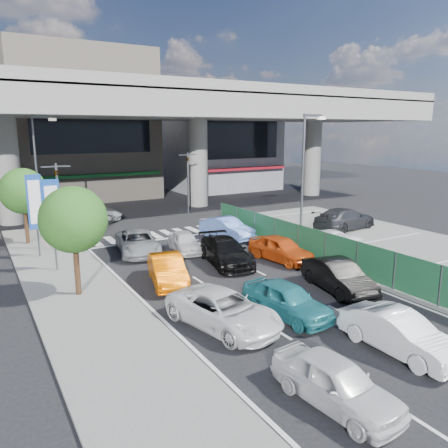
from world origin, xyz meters
TOP-DOWN VIEW (x-y plane):
  - ground at (0.00, 0.00)m, footprint 120.00×120.00m
  - parking_lot at (11.00, 2.00)m, footprint 12.00×28.00m
  - sidewalk_left at (-7.00, 4.00)m, footprint 4.00×30.00m
  - fence_run at (5.30, 1.00)m, footprint 0.16×22.00m
  - expressway at (0.00, 22.00)m, footprint 64.00×14.00m
  - building_center at (0.00, 32.97)m, footprint 14.00×10.90m
  - building_east at (16.00, 31.97)m, footprint 12.00×10.90m
  - traffic_light_left at (-6.20, 12.00)m, footprint 1.60×1.24m
  - traffic_light_right at (5.50, 19.00)m, footprint 1.60×1.24m
  - street_lamp_right at (7.17, 6.00)m, footprint 1.65×0.22m
  - street_lamp_left at (-6.33, 18.00)m, footprint 1.65×0.22m
  - signboard_near at (-7.20, 7.99)m, footprint 0.80×0.14m
  - signboard_far at (-7.60, 10.99)m, footprint 0.80×0.14m
  - tree_near at (-7.00, 4.00)m, footprint 2.80×2.80m
  - tree_far at (-7.80, 14.50)m, footprint 2.80×2.80m
  - van_white_back_left at (-2.90, -7.17)m, footprint 1.87×3.90m
  - hatch_white_back_mid at (0.84, -6.18)m, footprint 1.52×4.08m
  - sedan_white_mid_left at (-3.10, -1.72)m, footprint 3.21×5.11m
  - taxi_teal_mid at (-0.53, -2.13)m, footprint 2.06×4.12m
  - hatch_black_mid_right at (3.14, -1.17)m, footprint 2.22×4.39m
  - taxi_orange_left at (-3.04, 3.58)m, footprint 2.36×4.30m
  - sedan_black_mid at (0.85, 4.80)m, footprint 2.75×5.02m
  - taxi_orange_right at (3.77, 3.82)m, footprint 2.16×4.23m
  - wagon_silver_front_left at (-2.51, 9.17)m, footprint 2.96×4.98m
  - sedan_white_front_mid at (-0.00, 8.10)m, footprint 2.04×3.76m
  - kei_truck_front_right at (3.81, 9.68)m, footprint 2.29×4.40m
  - crossing_wagon_silver at (-2.84, 19.47)m, footprint 5.34×3.19m
  - parked_sedan_white at (7.70, 3.86)m, footprint 3.89×1.79m
  - parked_sedan_dgrey at (12.33, 7.49)m, footprint 5.59×2.98m
  - traffic_cone at (7.60, 6.05)m, footprint 0.44×0.44m

SIDE VIEW (x-z plane):
  - ground at x=0.00m, z-range 0.00..0.00m
  - parking_lot at x=11.00m, z-range 0.00..0.06m
  - sidewalk_left at x=-7.00m, z-range 0.00..0.12m
  - traffic_cone at x=7.60m, z-range 0.06..0.75m
  - sedan_white_front_mid at x=0.00m, z-range 0.00..1.22m
  - van_white_back_left at x=-2.90m, z-range 0.00..1.29m
  - wagon_silver_front_left at x=-2.51m, z-range 0.00..1.30m
  - sedan_white_mid_left at x=-3.10m, z-range 0.00..1.31m
  - hatch_white_back_mid at x=0.84m, z-range 0.00..1.33m
  - taxi_orange_left at x=-3.04m, z-range 0.00..1.34m
  - taxi_teal_mid at x=-0.53m, z-range 0.00..1.35m
  - hatch_black_mid_right at x=3.14m, z-range 0.00..1.38m
  - sedan_black_mid at x=0.85m, z-range 0.00..1.38m
  - taxi_orange_right at x=3.77m, z-range 0.00..1.38m
  - kei_truck_front_right at x=3.81m, z-range 0.00..1.38m
  - crossing_wagon_silver at x=-2.84m, z-range 0.00..1.39m
  - parked_sedan_white at x=7.70m, z-range 0.06..1.35m
  - parked_sedan_dgrey at x=12.33m, z-range 0.06..1.60m
  - fence_run at x=5.30m, z-range 0.00..1.80m
  - signboard_near at x=-7.20m, z-range 0.71..5.41m
  - signboard_far at x=-7.60m, z-range 0.71..5.41m
  - tree_near at x=-7.00m, z-range 0.99..5.79m
  - tree_far at x=-7.80m, z-range 0.99..5.79m
  - traffic_light_left at x=-6.20m, z-range 1.34..6.54m
  - traffic_light_right at x=5.50m, z-range 1.34..6.54m
  - street_lamp_right at x=7.17m, z-range 0.77..8.77m
  - street_lamp_left at x=-6.33m, z-range 0.77..8.77m
  - building_east at x=16.00m, z-range -0.01..11.99m
  - building_center at x=0.00m, z-range -0.01..14.99m
  - expressway at x=0.00m, z-range 3.39..14.14m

